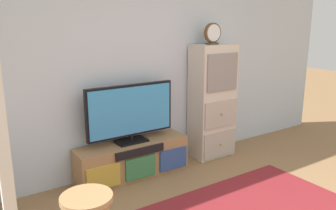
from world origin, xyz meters
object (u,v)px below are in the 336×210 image
Objects in this scene: television at (131,112)px; desk_clock at (213,34)px; media_console at (133,160)px; side_cabinet at (213,102)px.

television is 1.45m from desk_clock.
media_console is 1.33m from side_cabinet.
side_cabinet is 5.57× the size of desk_clock.
media_console is at bearing -90.00° from television.
desk_clock is (-0.05, -0.02, 0.89)m from side_cabinet.
television reaches higher than media_console.
side_cabinet is 0.89m from desk_clock.
side_cabinet is at bearing 17.29° from desk_clock.
desk_clock reaches higher than television.
side_cabinet reaches higher than media_console.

